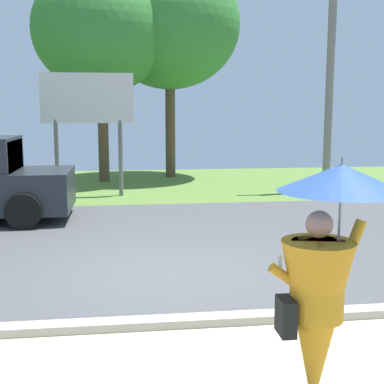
{
  "coord_description": "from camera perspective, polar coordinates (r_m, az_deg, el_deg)",
  "views": [
    {
      "loc": [
        -0.76,
        -7.85,
        2.5
      ],
      "look_at": [
        0.39,
        1.0,
        1.1
      ],
      "focal_mm": 49.67,
      "sensor_mm": 36.0,
      "label": 1
    }
  ],
  "objects": [
    {
      "name": "ground_plane",
      "position": [
        11.12,
        -3.31,
        -4.35
      ],
      "size": [
        40.0,
        22.0,
        0.2
      ],
      "color": "#4C4C4F"
    },
    {
      "name": "monk_pedestrian",
      "position": [
        4.5,
        13.78,
        -9.35
      ],
      "size": [
        1.08,
        1.02,
        2.13
      ],
      "rotation": [
        0.0,
        0.0,
        0.12
      ],
      "color": "orange",
      "rests_on": "ground_plane"
    },
    {
      "name": "utility_pole",
      "position": [
        16.72,
        14.62,
        12.18
      ],
      "size": [
        1.8,
        0.24,
        6.72
      ],
      "color": "gray",
      "rests_on": "ground_plane"
    },
    {
      "name": "roadside_billboard",
      "position": [
        15.45,
        -11.16,
        8.93
      ],
      "size": [
        2.6,
        0.12,
        3.5
      ],
      "color": "slate",
      "rests_on": "ground_plane"
    },
    {
      "name": "tree_center_back",
      "position": [
        19.85,
        -2.41,
        17.5
      ],
      "size": [
        5.03,
        5.03,
        7.76
      ],
      "color": "brown",
      "rests_on": "ground_plane"
    },
    {
      "name": "tree_right_mid",
      "position": [
        18.84,
        -9.79,
        16.71
      ],
      "size": [
        4.57,
        4.57,
        7.19
      ],
      "color": "brown",
      "rests_on": "ground_plane"
    }
  ]
}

